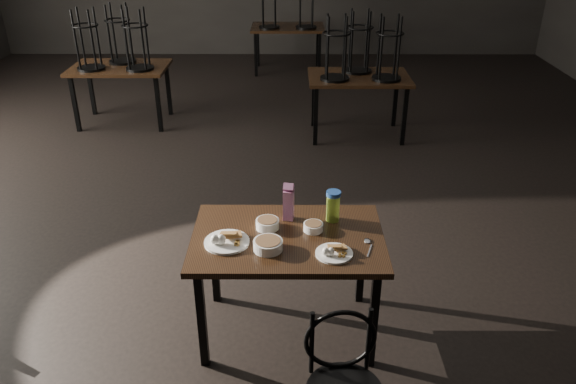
{
  "coord_description": "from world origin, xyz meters",
  "views": [
    {
      "loc": [
        0.34,
        -4.69,
        2.61
      ],
      "look_at": [
        0.33,
        -1.32,
        0.85
      ],
      "focal_mm": 35.0,
      "sensor_mm": 36.0,
      "label": 1
    }
  ],
  "objects_px": {
    "juice_carton": "(289,203)",
    "water_bottle": "(333,206)",
    "bentwood_chair": "(343,376)",
    "main_table": "(288,246)"
  },
  "relations": [
    {
      "from": "juice_carton",
      "to": "water_bottle",
      "type": "relative_size",
      "value": 1.25
    },
    {
      "from": "bentwood_chair",
      "to": "juice_carton",
      "type": "bearing_deg",
      "value": 98.37
    },
    {
      "from": "main_table",
      "to": "water_bottle",
      "type": "xyz_separation_m",
      "value": [
        0.29,
        0.2,
        0.19
      ]
    },
    {
      "from": "main_table",
      "to": "water_bottle",
      "type": "relative_size",
      "value": 5.74
    },
    {
      "from": "water_bottle",
      "to": "juice_carton",
      "type": "bearing_deg",
      "value": 177.01
    },
    {
      "from": "juice_carton",
      "to": "main_table",
      "type": "bearing_deg",
      "value": -91.27
    },
    {
      "from": "juice_carton",
      "to": "bentwood_chair",
      "type": "xyz_separation_m",
      "value": [
        0.28,
        -1.11,
        -0.38
      ]
    },
    {
      "from": "juice_carton",
      "to": "water_bottle",
      "type": "xyz_separation_m",
      "value": [
        0.29,
        -0.02,
        -0.01
      ]
    },
    {
      "from": "main_table",
      "to": "bentwood_chair",
      "type": "xyz_separation_m",
      "value": [
        0.28,
        -0.9,
        -0.18
      ]
    },
    {
      "from": "main_table",
      "to": "juice_carton",
      "type": "bearing_deg",
      "value": 88.73
    }
  ]
}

